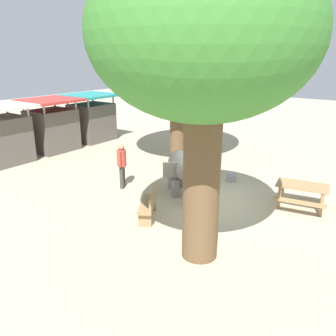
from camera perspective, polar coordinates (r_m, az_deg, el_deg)
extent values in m
plane|color=#BAA88C|center=(11.50, 6.13, -5.30)|extent=(60.00, 60.00, 0.00)
cylinder|color=gray|center=(11.68, 3.36, -3.19)|extent=(0.27, 0.27, 0.62)
cylinder|color=gray|center=(11.60, 1.27, -3.32)|extent=(0.27, 0.27, 0.62)
cylinder|color=gray|center=(12.46, 2.53, -1.78)|extent=(0.27, 0.27, 0.62)
cylinder|color=gray|center=(12.38, 0.58, -1.89)|extent=(0.27, 0.27, 0.62)
ellipsoid|color=gray|center=(11.80, 1.96, 0.57)|extent=(1.65, 1.64, 0.93)
sphere|color=gray|center=(10.88, 2.91, -0.36)|extent=(0.66, 0.66, 0.66)
cone|color=gray|center=(10.85, 3.13, -3.70)|extent=(0.21, 0.21, 1.04)
cube|color=gray|center=(11.06, 5.02, -0.08)|extent=(0.43, 0.44, 0.49)
cube|color=gray|center=(10.89, 0.55, -0.31)|extent=(0.43, 0.44, 0.49)
cylinder|color=#3F3833|center=(12.52, -7.37, -1.32)|extent=(0.14, 0.14, 0.82)
cylinder|color=#3F3833|center=(12.36, -7.62, -1.59)|extent=(0.14, 0.14, 0.82)
cylinder|color=#B23F33|center=(12.23, -7.62, 1.64)|extent=(0.32, 0.32, 0.58)
sphere|color=tan|center=(12.12, -7.70, 3.45)|extent=(0.22, 0.22, 0.22)
cylinder|color=#B23F33|center=(12.41, -7.33, 1.97)|extent=(0.09, 0.09, 0.55)
cylinder|color=#B23F33|center=(12.03, -7.93, 1.42)|extent=(0.09, 0.09, 0.55)
cylinder|color=brown|center=(7.78, 5.50, -2.66)|extent=(0.83, 0.83, 3.61)
ellipsoid|color=#387A2D|center=(7.28, 6.29, 21.01)|extent=(4.89, 4.48, 3.46)
cylinder|color=brown|center=(14.83, 1.60, 7.83)|extent=(0.66, 0.66, 3.79)
ellipsoid|color=#387A2D|center=(14.61, 1.73, 21.47)|extent=(5.95, 5.45, 4.21)
cube|color=#9E7A51|center=(10.08, -3.40, -5.91)|extent=(1.41, 1.06, 0.06)
cube|color=#9E7A51|center=(9.97, -2.46, -4.74)|extent=(1.23, 0.77, 0.40)
cube|color=#9E7A51|center=(9.72, -3.80, -8.46)|extent=(0.25, 0.35, 0.42)
cube|color=#9E7A51|center=(10.66, -2.99, -5.94)|extent=(0.25, 0.35, 0.42)
cube|color=#9E7A51|center=(11.36, 21.22, -2.70)|extent=(1.04, 1.61, 0.06)
cylinder|color=#9E7A51|center=(11.26, 17.79, -4.65)|extent=(0.10, 0.10, 0.72)
cylinder|color=#9E7A51|center=(11.85, 18.29, -3.54)|extent=(0.10, 0.10, 0.72)
cylinder|color=#9E7A51|center=(11.18, 23.87, -5.53)|extent=(0.10, 0.10, 0.72)
cylinder|color=#9E7A51|center=(11.78, 24.05, -4.37)|extent=(0.10, 0.10, 0.72)
cube|color=#9E7A51|center=(10.90, 20.70, -5.28)|extent=(0.48, 1.52, 0.05)
cube|color=#9E7A51|center=(12.05, 21.35, -3.12)|extent=(0.48, 1.52, 0.05)
cube|color=#59514C|center=(16.69, -25.61, 4.08)|extent=(2.00, 1.80, 2.00)
cylinder|color=gray|center=(17.77, -24.49, 5.66)|extent=(0.10, 0.10, 2.40)
cylinder|color=gray|center=(16.41, -21.59, 5.10)|extent=(0.10, 0.10, 2.40)
cube|color=#59514C|center=(18.04, -18.46, 5.88)|extent=(2.00, 1.80, 2.00)
cube|color=#C63833|center=(17.81, -18.94, 10.47)|extent=(2.50, 2.50, 0.12)
cylinder|color=gray|center=(19.16, -17.82, 7.24)|extent=(0.10, 0.10, 2.40)
cylinder|color=gray|center=(17.91, -14.66, 6.80)|extent=(0.10, 0.10, 2.40)
cylinder|color=gray|center=(18.17, -22.33, 6.18)|extent=(0.10, 0.10, 2.40)
cylinder|color=gray|center=(16.84, -19.33, 5.66)|extent=(0.10, 0.10, 2.40)
cube|color=#59514C|center=(19.64, -12.36, 7.34)|extent=(2.00, 1.80, 2.00)
cube|color=teal|center=(19.43, -12.65, 11.57)|extent=(2.50, 2.50, 0.12)
cylinder|color=gray|center=(20.79, -12.08, 8.51)|extent=(0.10, 0.10, 2.40)
cylinder|color=gray|center=(19.64, -8.84, 8.14)|extent=(0.10, 0.10, 2.40)
cylinder|color=gray|center=(19.64, -15.96, 7.66)|extent=(0.10, 0.10, 2.40)
cylinder|color=gray|center=(18.42, -12.75, 7.25)|extent=(0.10, 0.10, 2.40)
cylinder|color=gray|center=(13.27, 10.32, -1.48)|extent=(0.36, 0.36, 0.32)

